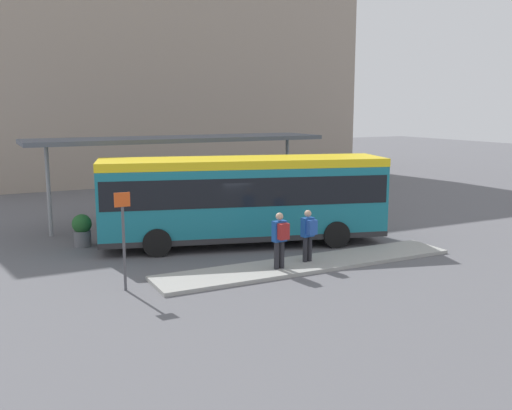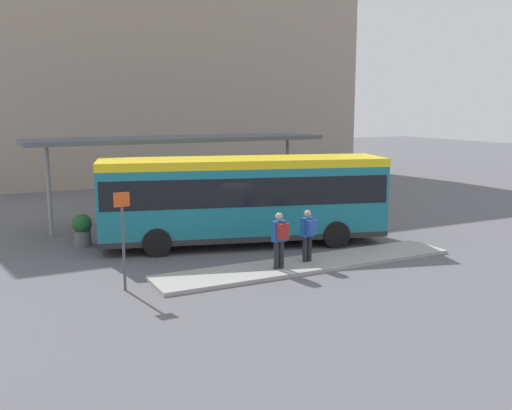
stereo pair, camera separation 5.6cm
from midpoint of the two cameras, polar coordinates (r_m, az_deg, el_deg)
ground_plane at (r=21.56m, az=-1.17°, el=-3.95°), size 120.00×120.00×0.00m
curb_island at (r=18.77m, az=5.39°, el=-5.89°), size 10.41×1.80×0.12m
city_bus at (r=21.19m, az=-1.16°, el=1.04°), size 10.77×5.21×3.26m
pedestrian_waiting at (r=18.58m, az=5.33°, el=-2.74°), size 0.44×0.47×1.71m
pedestrian_companion at (r=17.70m, az=2.49°, el=-3.21°), size 0.45×0.48×1.78m
bicycle_red at (r=27.46m, az=10.31°, el=-0.34°), size 0.48×1.70×0.73m
bicycle_yellow at (r=28.05m, az=8.99°, el=-0.14°), size 0.48×1.58×0.68m
station_shelter at (r=25.08m, az=-7.67°, el=6.45°), size 12.84×3.00×3.84m
potted_planter_near_shelter at (r=22.10m, az=-16.92°, el=-2.34°), size 0.72×0.72×1.21m
potted_planter_far_side at (r=24.91m, az=1.66°, el=-0.48°), size 0.86×0.86×1.31m
platform_sign at (r=16.30m, az=-13.05°, el=-3.09°), size 0.44×0.08×2.80m
station_building at (r=43.72m, az=-10.39°, el=15.48°), size 28.98×10.34×19.14m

